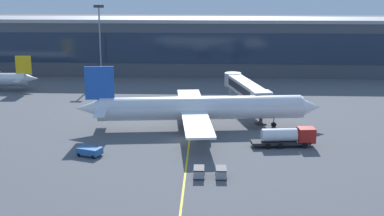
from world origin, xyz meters
name	(u,v)px	position (x,y,z in m)	size (l,w,h in m)	color
ground_plane	(181,140)	(0.00, 0.00, 0.00)	(700.00, 700.00, 0.00)	#515459
apron_lead_in_line	(190,137)	(1.48, 2.00, 0.00)	(0.30, 80.00, 0.01)	yellow
terminal_building	(169,46)	(-8.48, 69.82, 8.35)	(182.16, 17.04, 16.66)	#424751
main_airliner	(200,108)	(3.09, 7.92, 4.06)	(46.93, 37.31, 12.23)	white
jet_bridge	(245,88)	(12.36, 22.23, 5.06)	(9.11, 24.23, 6.74)	#B2B7BC
fuel_tanker	(287,137)	(18.41, -2.62, 1.75)	(11.01, 3.67, 3.25)	#232326
pushback_tug	(89,151)	(-14.30, -9.05, 0.85)	(4.36, 3.48, 1.40)	#285B9E
baggage_cart_0	(199,172)	(3.81, -17.78, 0.78)	(1.66, 2.67, 1.48)	gray
baggage_cart_1	(221,172)	(7.01, -17.73, 0.78)	(1.66, 2.67, 1.48)	gray
apron_light_mast_0	(100,36)	(-26.79, 57.86, 12.46)	(2.80, 0.50, 21.05)	gray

